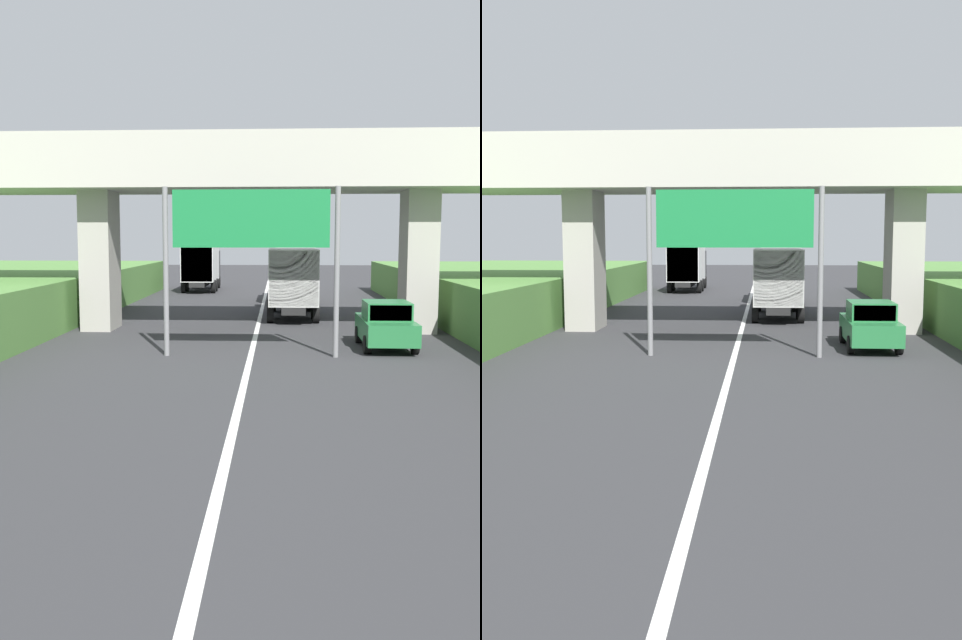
{
  "view_description": "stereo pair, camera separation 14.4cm",
  "coord_description": "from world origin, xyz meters",
  "views": [
    {
      "loc": [
        0.94,
        -0.6,
        4.0
      ],
      "look_at": [
        0.0,
        16.07,
        2.0
      ],
      "focal_mm": 38.89,
      "sensor_mm": 36.0,
      "label": 1
    },
    {
      "loc": [
        1.08,
        -0.59,
        4.0
      ],
      "look_at": [
        0.0,
        16.07,
        2.0
      ],
      "focal_mm": 38.89,
      "sensor_mm": 36.0,
      "label": 2
    }
  ],
  "objects": [
    {
      "name": "truck_blue",
      "position": [
        1.61,
        34.01,
        1.93
      ],
      "size": [
        2.44,
        7.3,
        3.44
      ],
      "color": "black",
      "rests_on": "ground"
    },
    {
      "name": "lane_centre_stripe",
      "position": [
        0.0,
        23.37,
        0.0
      ],
      "size": [
        0.2,
        86.74,
        0.01
      ],
      "primitive_type": "cube",
      "color": "white",
      "rests_on": "ground"
    },
    {
      "name": "overhead_highway_sign",
      "position": [
        0.0,
        22.44,
        4.21
      ],
      "size": [
        5.88,
        0.18,
        5.66
      ],
      "color": "slate",
      "rests_on": "ground"
    },
    {
      "name": "car_green",
      "position": [
        4.8,
        24.41,
        0.86
      ],
      "size": [
        1.86,
        4.1,
        1.72
      ],
      "color": "#236B38",
      "rests_on": "ground"
    },
    {
      "name": "truck_white",
      "position": [
        1.87,
        42.47,
        1.93
      ],
      "size": [
        2.44,
        7.3,
        3.44
      ],
      "color": "black",
      "rests_on": "ground"
    },
    {
      "name": "truck_black",
      "position": [
        -4.84,
        51.14,
        1.93
      ],
      "size": [
        2.44,
        7.3,
        3.44
      ],
      "color": "black",
      "rests_on": "ground"
    },
    {
      "name": "overpass_bridge",
      "position": [
        0.0,
        29.21,
        6.2
      ],
      "size": [
        40.0,
        4.8,
        8.16
      ],
      "color": "#ADA89E",
      "rests_on": "ground"
    }
  ]
}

